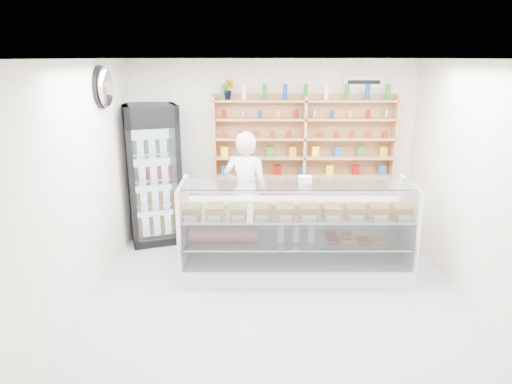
{
  "coord_description": "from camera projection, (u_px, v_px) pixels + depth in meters",
  "views": [
    {
      "loc": [
        -0.27,
        -4.72,
        2.82
      ],
      "look_at": [
        -0.26,
        0.9,
        1.15
      ],
      "focal_mm": 32.0,
      "sensor_mm": 36.0,
      "label": 1
    }
  ],
  "objects": [
    {
      "name": "wall_sign",
      "position": [
        364.0,
        82.0,
        7.0
      ],
      "size": [
        0.62,
        0.03,
        0.2
      ],
      "primitive_type": "cube",
      "color": "white",
      "rests_on": "back_wall"
    },
    {
      "name": "wall_shelving",
      "position": [
        304.0,
        139.0,
        7.12
      ],
      "size": [
        2.84,
        0.28,
        1.33
      ],
      "color": "tan",
      "rests_on": "back_wall"
    },
    {
      "name": "potted_plant",
      "position": [
        228.0,
        90.0,
        6.9
      ],
      "size": [
        0.19,
        0.17,
        0.3
      ],
      "primitive_type": "imported",
      "rotation": [
        0.0,
        0.0,
        -0.27
      ],
      "color": "#1E6626",
      "rests_on": "wall_shelving"
    },
    {
      "name": "room",
      "position": [
        280.0,
        194.0,
        4.93
      ],
      "size": [
        5.0,
        5.0,
        5.0
      ],
      "color": "#B5B6BA",
      "rests_on": "ground"
    },
    {
      "name": "security_mirror",
      "position": [
        105.0,
        87.0,
        5.78
      ],
      "size": [
        0.15,
        0.5,
        0.5
      ],
      "primitive_type": "ellipsoid",
      "color": "silver",
      "rests_on": "left_wall"
    },
    {
      "name": "display_counter",
      "position": [
        295.0,
        250.0,
        6.06
      ],
      "size": [
        2.97,
        0.89,
        1.29
      ],
      "color": "white",
      "rests_on": "floor"
    },
    {
      "name": "shop_worker",
      "position": [
        246.0,
        192.0,
        6.72
      ],
      "size": [
        0.74,
        0.56,
        1.81
      ],
      "primitive_type": "imported",
      "rotation": [
        0.0,
        0.0,
        2.93
      ],
      "color": "silver",
      "rests_on": "floor"
    },
    {
      "name": "drinks_cooler",
      "position": [
        153.0,
        174.0,
        7.06
      ],
      "size": [
        0.98,
        0.96,
        2.15
      ],
      "rotation": [
        0.0,
        0.0,
        0.33
      ],
      "color": "black",
      "rests_on": "floor"
    }
  ]
}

